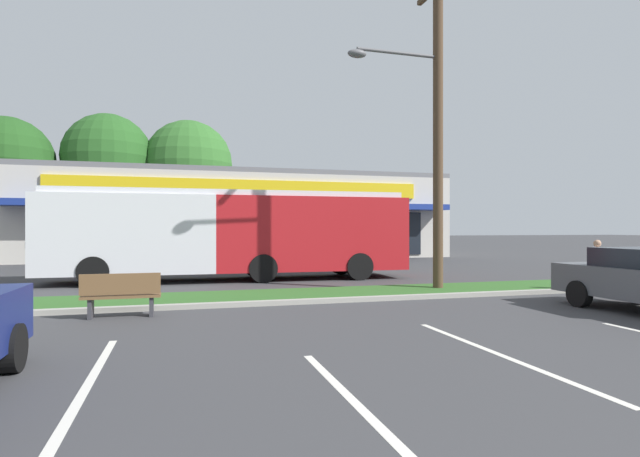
{
  "coord_description": "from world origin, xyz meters",
  "views": [
    {
      "loc": [
        -4.27,
        0.62,
        1.9
      ],
      "look_at": [
        0.7,
        18.1,
        1.89
      ],
      "focal_mm": 28.02,
      "sensor_mm": 36.0,
      "label": 1
    }
  ],
  "objects_px": {
    "pedestrian_by_pole": "(597,267)",
    "bus_stop_bench": "(121,294)",
    "utility_pole": "(434,117)",
    "car_2": "(116,254)",
    "city_bus": "(232,232)"
  },
  "relations": [
    {
      "from": "utility_pole",
      "to": "bus_stop_bench",
      "type": "height_order",
      "value": "utility_pole"
    },
    {
      "from": "utility_pole",
      "to": "car_2",
      "type": "height_order",
      "value": "utility_pole"
    },
    {
      "from": "utility_pole",
      "to": "city_bus",
      "type": "height_order",
      "value": "utility_pole"
    },
    {
      "from": "city_bus",
      "to": "pedestrian_by_pole",
      "type": "xyz_separation_m",
      "value": [
        9.75,
        -6.83,
        -0.98
      ]
    },
    {
      "from": "car_2",
      "to": "pedestrian_by_pole",
      "type": "bearing_deg",
      "value": 138.72
    },
    {
      "from": "city_bus",
      "to": "bus_stop_bench",
      "type": "distance_m",
      "value": 7.89
    },
    {
      "from": "car_2",
      "to": "pedestrian_by_pole",
      "type": "distance_m",
      "value": 19.1
    },
    {
      "from": "bus_stop_bench",
      "to": "utility_pole",
      "type": "bearing_deg",
      "value": -166.08
    },
    {
      "from": "utility_pole",
      "to": "car_2",
      "type": "distance_m",
      "value": 15.45
    },
    {
      "from": "utility_pole",
      "to": "car_2",
      "type": "xyz_separation_m",
      "value": [
        -10.08,
        10.82,
        -4.48
      ]
    },
    {
      "from": "utility_pole",
      "to": "bus_stop_bench",
      "type": "distance_m",
      "value": 9.99
    },
    {
      "from": "bus_stop_bench",
      "to": "pedestrian_by_pole",
      "type": "distance_m",
      "value": 12.82
    },
    {
      "from": "bus_stop_bench",
      "to": "city_bus",
      "type": "bearing_deg",
      "value": -113.18
    },
    {
      "from": "bus_stop_bench",
      "to": "car_2",
      "type": "bearing_deg",
      "value": -83.2
    },
    {
      "from": "pedestrian_by_pole",
      "to": "bus_stop_bench",
      "type": "bearing_deg",
      "value": -168.18
    }
  ]
}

